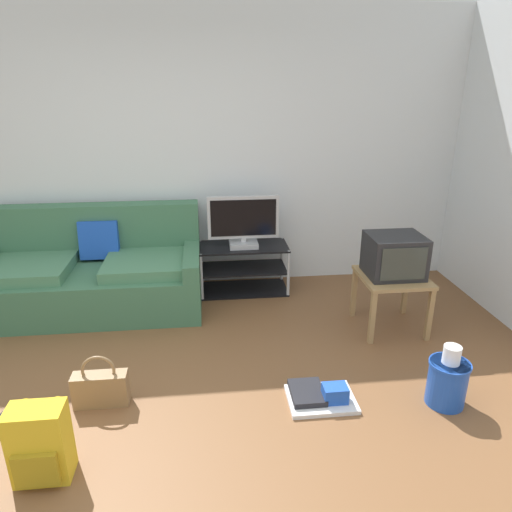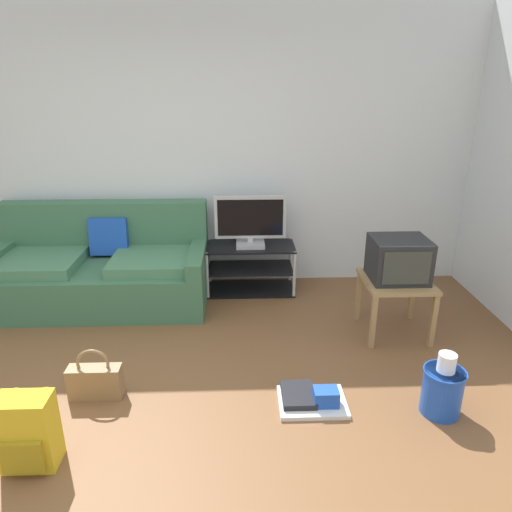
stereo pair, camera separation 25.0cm
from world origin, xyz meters
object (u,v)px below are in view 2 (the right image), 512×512
(couch, at_px, (101,269))
(backpack, at_px, (28,433))
(handbag, at_px, (95,380))
(cleaning_bucket, at_px, (443,388))
(floor_tray, at_px, (311,399))
(flat_tv, at_px, (250,222))
(crt_tv, at_px, (399,259))
(side_table, at_px, (396,288))
(tv_stand, at_px, (250,268))

(couch, distance_m, backpack, 2.10)
(backpack, bearing_deg, handbag, 48.11)
(cleaning_bucket, bearing_deg, floor_tray, 172.60)
(flat_tv, height_order, handbag, flat_tv)
(crt_tv, distance_m, cleaning_bucket, 1.15)
(side_table, relative_size, crt_tv, 1.21)
(backpack, xyz_separation_m, floor_tray, (1.62, 0.45, -0.17))
(flat_tv, relative_size, floor_tray, 1.55)
(tv_stand, height_order, crt_tv, crt_tv)
(backpack, bearing_deg, flat_tv, 36.12)
(couch, height_order, handbag, couch)
(crt_tv, relative_size, cleaning_bucket, 1.04)
(flat_tv, distance_m, crt_tv, 1.46)
(backpack, distance_m, cleaning_bucket, 2.46)
(couch, bearing_deg, handbag, -76.97)
(tv_stand, bearing_deg, flat_tv, -90.00)
(floor_tray, bearing_deg, tv_stand, 101.08)
(crt_tv, bearing_deg, handbag, -160.44)
(side_table, bearing_deg, couch, 164.65)
(floor_tray, bearing_deg, crt_tv, 48.75)
(side_table, relative_size, handbag, 1.48)
(crt_tv, bearing_deg, cleaning_bucket, -90.38)
(handbag, xyz_separation_m, floor_tray, (1.44, -0.13, -0.09))
(handbag, bearing_deg, side_table, 19.19)
(crt_tv, distance_m, floor_tray, 1.39)
(couch, relative_size, cleaning_bucket, 4.66)
(couch, relative_size, crt_tv, 4.47)
(side_table, bearing_deg, cleaning_bucket, -90.39)
(tv_stand, distance_m, cleaning_bucket, 2.25)
(tv_stand, relative_size, handbag, 2.39)
(tv_stand, distance_m, backpack, 2.60)
(tv_stand, height_order, side_table, side_table)
(tv_stand, distance_m, flat_tv, 0.49)
(couch, height_order, tv_stand, couch)
(cleaning_bucket, bearing_deg, backpack, -171.87)
(couch, bearing_deg, backpack, -85.51)
(couch, xyz_separation_m, tv_stand, (1.43, 0.18, -0.08))
(handbag, bearing_deg, couch, 103.03)
(couch, relative_size, handbag, 5.47)
(cleaning_bucket, bearing_deg, crt_tv, 89.62)
(tv_stand, xyz_separation_m, crt_tv, (1.18, -0.88, 0.42))
(backpack, height_order, cleaning_bucket, backpack)
(couch, distance_m, floor_tray, 2.44)
(flat_tv, relative_size, backpack, 1.57)
(couch, relative_size, flat_tv, 2.91)
(couch, bearing_deg, cleaning_bucket, -33.80)
(flat_tv, bearing_deg, tv_stand, 90.00)
(tv_stand, bearing_deg, cleaning_bucket, -58.71)
(crt_tv, bearing_deg, flat_tv, 143.80)
(cleaning_bucket, height_order, floor_tray, cleaning_bucket)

